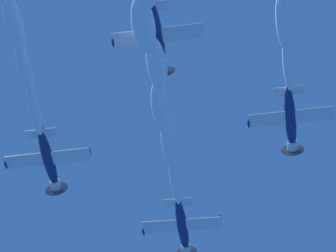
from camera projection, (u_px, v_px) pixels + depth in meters
name	position (u px, v px, depth m)	size (l,w,h in m)	color
airplane_lead	(182.00, 228.00, 79.25)	(8.03, 8.46, 2.83)	navy
airplane_left_wingman	(49.00, 161.00, 73.07)	(8.01, 8.49, 2.70)	navy
airplane_right_wingman	(290.00, 121.00, 73.40)	(8.00, 8.49, 2.72)	navy
airplane_slot_tail	(158.00, 39.00, 69.42)	(7.98, 8.48, 2.78)	navy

